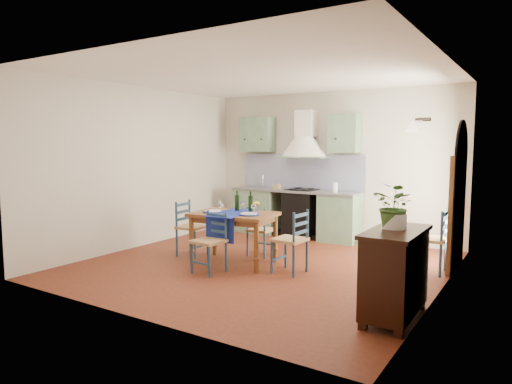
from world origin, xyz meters
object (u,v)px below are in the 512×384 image
chair_near (210,241)px  sideboard (394,271)px  dining_table (234,219)px  potted_plant (395,206)px

chair_near → sideboard: (2.67, -0.34, 0.07)m
dining_table → chair_near: (-0.00, -0.57, -0.24)m
sideboard → dining_table: bearing=161.1°
sideboard → potted_plant: bearing=117.3°
dining_table → chair_near: size_ratio=1.53×
dining_table → potted_plant: (2.63, -0.86, 0.49)m
chair_near → potted_plant: 2.75m
sideboard → potted_plant: size_ratio=2.21×
dining_table → potted_plant: 2.81m
potted_plant → chair_near: bearing=173.8°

